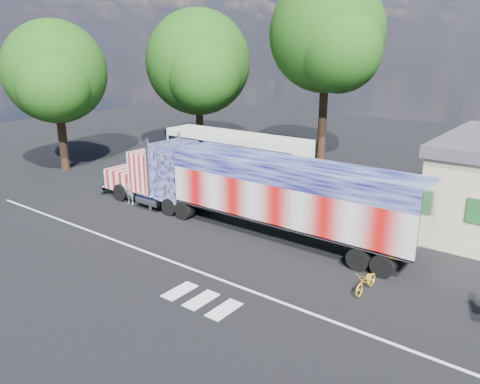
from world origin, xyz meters
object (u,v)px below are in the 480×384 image
Objects in this scene: woman at (130,191)px; tree_w_a at (56,73)px; tree_n_mid at (328,35)px; coach_bus at (236,156)px; semi_truck at (248,188)px; tree_nw_a at (199,63)px; bicycle at (366,281)px.

woman is 13.59m from tree_w_a.
tree_n_mid is at bearing 63.51° from woman.
coach_bus is 15.69m from tree_w_a.
semi_truck reaches higher than woman.
woman is 0.12× the size of tree_n_mid.
tree_n_mid is at bearing 5.40° from tree_nw_a.
tree_n_mid is (12.84, 1.21, 2.32)m from tree_nw_a.
coach_bus is 12.30m from tree_n_mid.
tree_n_mid is at bearing 103.23° from semi_truck.
semi_truck is 8.81m from woman.
tree_n_mid reaches higher than tree_w_a.
bicycle is at bearing -57.33° from tree_n_mid.
semi_truck is at bearing -41.13° from tree_nw_a.
bicycle is at bearing -19.15° from semi_truck.
tree_n_mid reaches higher than semi_truck.
tree_nw_a is 13.11m from tree_n_mid.
tree_w_a is at bearing 175.85° from semi_truck.
coach_bus is 13.38m from tree_nw_a.
coach_bus is 0.91× the size of tree_nw_a.
semi_truck is 1.59× the size of tree_nw_a.
tree_nw_a is at bearing 147.30° from bicycle.
tree_nw_a reaches higher than woman.
bicycle is at bearing -35.08° from coach_bus.
tree_w_a is at bearing -154.10° from coach_bus.
tree_w_a reaches higher than woman.
tree_nw_a is at bearing -174.60° from tree_n_mid.
semi_truck is at bearing -48.24° from coach_bus.
bicycle is 31.16m from tree_nw_a.
bicycle is at bearing -34.96° from tree_nw_a.
woman is (-1.67, -8.99, -0.94)m from coach_bus.
tree_nw_a reaches higher than coach_bus.
tree_n_mid is (4.93, 16.86, 9.80)m from woman.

